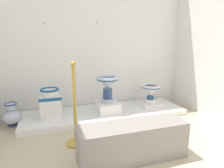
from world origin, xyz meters
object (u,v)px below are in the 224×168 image
Objects in this scene: stanchion_post_near_left at (75,120)px; decorative_vase_companion at (12,116)px; info_placard_second at (99,25)px; info_placard_first at (47,25)px; antique_toilet_leftmost at (108,85)px; antique_toilet_squat_floral at (50,101)px; museum_bench at (132,141)px; plinth_block_squat_floral at (51,115)px; plinth_block_slender_white at (150,104)px; plinth_block_leftmost at (108,107)px; antique_toilet_slender_white at (151,91)px.

decorative_vase_companion is at bearing 134.88° from stanchion_post_near_left.
info_placard_second is 2.06m from decorative_vase_companion.
info_placard_second reaches higher than info_placard_first.
antique_toilet_leftmost reaches higher than decorative_vase_companion.
antique_toilet_squat_floral reaches higher than museum_bench.
plinth_block_slender_white is (1.78, 0.00, 0.00)m from plinth_block_squat_floral.
info_placard_first is 0.11× the size of stanchion_post_near_left.
info_placard_second is (-0.87, 0.40, 1.42)m from plinth_block_slender_white.
decorative_vase_companion is (-2.34, -0.01, 0.05)m from plinth_block_slender_white.
info_placard_first is (-0.88, 0.50, 0.96)m from antique_toilet_leftmost.
antique_toilet_leftmost is 1.01m from stanchion_post_near_left.
antique_toilet_squat_floral reaches higher than plinth_block_leftmost.
decorative_vase_companion is at bearing 176.39° from antique_toilet_leftmost.
antique_toilet_slender_white is at bearing 29.37° from stanchion_post_near_left.
info_placard_first is (-1.74, 0.40, 1.15)m from antique_toilet_slender_white.
info_placard_second is at bearing 23.70° from plinth_block_squat_floral.
plinth_block_squat_floral is 1.02m from antique_toilet_leftmost.
antique_toilet_squat_floral is 1.58m from museum_bench.
museum_bench is at bearing -125.61° from plinth_block_slender_white.
info_placard_first reaches higher than antique_toilet_leftmost.
antique_toilet_leftmost is 1.09× the size of plinth_block_slender_white.
decorative_vase_companion is at bearing 135.53° from museum_bench.
plinth_block_leftmost is at bearing -6.00° from antique_toilet_squat_floral.
stanchion_post_near_left is at bearing -130.65° from antique_toilet_leftmost.
info_placard_first is (-0.88, 0.50, 1.34)m from plinth_block_leftmost.
stanchion_post_near_left reaches higher than antique_toilet_squat_floral.
plinth_block_leftmost is (0.91, -0.10, 0.06)m from plinth_block_squat_floral.
decorative_vase_companion is (-0.56, -0.00, -0.17)m from antique_toilet_squat_floral.
antique_toilet_leftmost reaches higher than plinth_block_slender_white.
info_placard_first is at bearing 150.60° from antique_toilet_leftmost.
antique_toilet_leftmost is at bearing -6.00° from antique_toilet_squat_floral.
antique_toilet_squat_floral reaches higher than decorative_vase_companion.
info_placard_first reaches higher than antique_toilet_slender_white.
antique_toilet_slender_white reaches higher than decorative_vase_companion.
antique_toilet_slender_white is at bearing 6.61° from antique_toilet_leftmost.
museum_bench is at bearing -94.83° from plinth_block_leftmost.
antique_toilet_squat_floral is at bearing 174.00° from antique_toilet_leftmost.
plinth_block_squat_floral is 0.92× the size of decorative_vase_companion.
plinth_block_squat_floral is at bearing 174.00° from plinth_block_leftmost.
antique_toilet_squat_floral is 1.56m from info_placard_second.
plinth_block_squat_floral is 1.78m from plinth_block_slender_white.
museum_bench is at bearing -125.61° from antique_toilet_slender_white.
museum_bench is at bearing -94.83° from antique_toilet_leftmost.
plinth_block_leftmost is 0.38m from antique_toilet_leftmost.
plinth_block_squat_floral is 0.81× the size of antique_toilet_squat_floral.
antique_toilet_squat_floral reaches higher than antique_toilet_slender_white.
antique_toilet_leftmost is at bearing 85.17° from museum_bench.
plinth_block_leftmost is (0.91, -0.10, -0.16)m from antique_toilet_squat_floral.
info_placard_first is at bearing 34.00° from decorative_vase_companion.
info_placard_first reaches higher than decorative_vase_companion.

